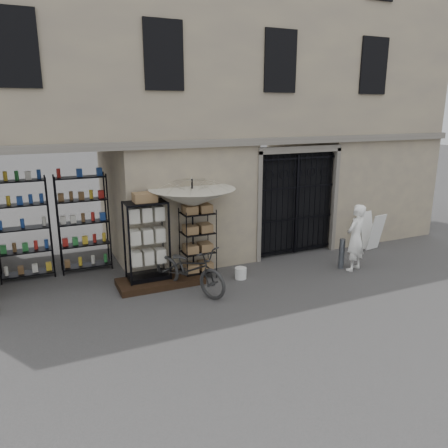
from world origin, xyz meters
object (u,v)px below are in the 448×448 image
market_umbrella (192,193)px  bicycle (190,291)px  wire_rack (198,244)px  easel_sign (372,231)px  shopkeeper (353,270)px  steel_bollard (342,254)px  display_cabinet (147,245)px  white_bucket (241,273)px

market_umbrella → bicycle: bearing=-116.4°
wire_rack → easel_sign: size_ratio=1.61×
wire_rack → market_umbrella: (-0.11, 0.04, 1.27)m
easel_sign → shopkeeper: bearing=-153.3°
steel_bollard → bicycle: bearing=176.9°
market_umbrella → display_cabinet: bearing=-179.6°
bicycle → shopkeeper: 4.37m
shopkeeper → market_umbrella: bearing=-38.4°
wire_rack → steel_bollard: wire_rack is taller
wire_rack → steel_bollard: 3.79m
display_cabinet → easel_sign: (6.73, -0.08, -0.43)m
easel_sign → steel_bollard: bearing=-162.0°
display_cabinet → wire_rack: bearing=-25.3°
shopkeeper → white_bucket: bearing=-33.6°
white_bucket → easel_sign: bearing=6.2°
white_bucket → bicycle: size_ratio=0.14×
bicycle → steel_bollard: 4.16m
shopkeeper → easel_sign: size_ratio=1.61×
white_bucket → shopkeeper: white_bucket is taller
market_umbrella → wire_rack: bearing=-22.0°
steel_bollard → shopkeeper: size_ratio=0.46×
wire_rack → white_bucket: bearing=-25.1°
wire_rack → bicycle: (-0.50, -0.76, -0.85)m
white_bucket → shopkeeper: 3.02m
display_cabinet → white_bucket: 2.39m
white_bucket → display_cabinet: bearing=164.9°
market_umbrella → shopkeeper: market_umbrella is taller
white_bucket → shopkeeper: (2.94, -0.66, -0.14)m
display_cabinet → steel_bollard: size_ratio=2.53×
display_cabinet → wire_rack: (1.25, -0.03, -0.14)m
bicycle → wire_rack: bearing=28.7°
wire_rack → bicycle: bearing=-117.7°
display_cabinet → easel_sign: 6.74m
market_umbrella → steel_bollard: bearing=-15.3°
market_umbrella → white_bucket: market_umbrella is taller
bicycle → easel_sign: (5.98, 0.71, 0.56)m
easel_sign → bicycle: bearing=178.0°
display_cabinet → shopkeeper: display_cabinet is taller
display_cabinet → steel_bollard: (4.89, -1.01, -0.59)m
steel_bollard → easel_sign: bearing=26.8°
wire_rack → bicycle: size_ratio=0.83×
steel_bollard → white_bucket: bearing=171.0°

